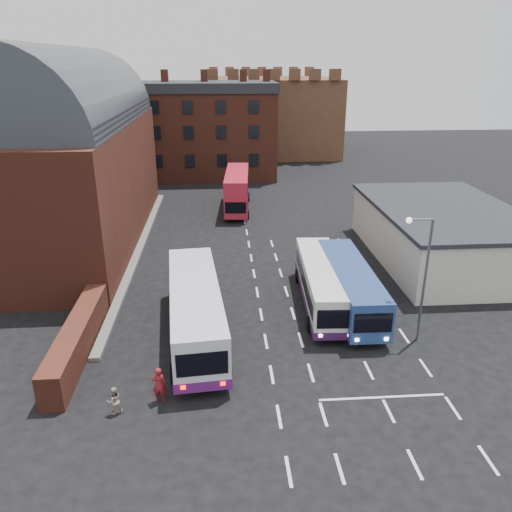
{
  "coord_description": "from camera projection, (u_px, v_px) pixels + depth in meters",
  "views": [
    {
      "loc": [
        -2.35,
        -21.92,
        14.82
      ],
      "look_at": [
        0.0,
        10.0,
        2.2
      ],
      "focal_mm": 35.0,
      "sensor_mm": 36.0,
      "label": 1
    }
  ],
  "objects": [
    {
      "name": "forecourt_wall",
      "position": [
        78.0,
        338.0,
        26.77
      ],
      "size": [
        1.2,
        10.0,
        1.8
      ],
      "primitive_type": "cube",
      "color": "#602B1E",
      "rests_on": "ground"
    },
    {
      "name": "ground",
      "position": [
        270.0,
        365.0,
        25.94
      ],
      "size": [
        180.0,
        180.0,
        0.0
      ],
      "primitive_type": "plane",
      "color": "black"
    },
    {
      "name": "brick_terrace",
      "position": [
        191.0,
        135.0,
        66.19
      ],
      "size": [
        22.0,
        10.0,
        11.0
      ],
      "primitive_type": "cube",
      "color": "brown",
      "rests_on": "ground"
    },
    {
      "name": "street_lamp",
      "position": [
        422.0,
        269.0,
        26.77
      ],
      "size": [
        1.48,
        0.32,
        7.25
      ],
      "rotation": [
        0.0,
        0.0,
        -0.05
      ],
      "color": "#54555B",
      "rests_on": "ground"
    },
    {
      "name": "bus_white_inbound",
      "position": [
        322.0,
        282.0,
        31.74
      ],
      "size": [
        3.02,
        10.42,
        2.81
      ],
      "rotation": [
        0.0,
        0.0,
        3.09
      ],
      "color": "silver",
      "rests_on": "ground"
    },
    {
      "name": "castle_keep",
      "position": [
        267.0,
        115.0,
        85.38
      ],
      "size": [
        22.0,
        22.0,
        12.0
      ],
      "primitive_type": "cube",
      "color": "brown",
      "rests_on": "ground"
    },
    {
      "name": "bus_red_double",
      "position": [
        237.0,
        190.0,
        52.1
      ],
      "size": [
        3.06,
        10.2,
        4.03
      ],
      "rotation": [
        0.0,
        0.0,
        3.07
      ],
      "color": "red",
      "rests_on": "ground"
    },
    {
      "name": "pedestrian_beige",
      "position": [
        114.0,
        401.0,
        22.21
      ],
      "size": [
        0.81,
        0.74,
        1.35
      ],
      "primitive_type": "imported",
      "rotation": [
        0.0,
        0.0,
        3.58
      ],
      "color": "tan",
      "rests_on": "ground"
    },
    {
      "name": "cream_building",
      "position": [
        442.0,
        233.0,
        39.16
      ],
      "size": [
        10.4,
        16.4,
        4.25
      ],
      "color": "beige",
      "rests_on": "ground"
    },
    {
      "name": "pedestrian_red",
      "position": [
        159.0,
        385.0,
        22.91
      ],
      "size": [
        0.68,
        0.46,
        1.82
      ],
      "primitive_type": "imported",
      "rotation": [
        0.0,
        0.0,
        3.11
      ],
      "color": "maroon",
      "rests_on": "ground"
    },
    {
      "name": "bus_white_outbound",
      "position": [
        195.0,
        307.0,
        27.94
      ],
      "size": [
        3.79,
        12.0,
        3.22
      ],
      "rotation": [
        0.0,
        0.0,
        0.09
      ],
      "color": "silver",
      "rests_on": "ground"
    },
    {
      "name": "bus_blue",
      "position": [
        350.0,
        284.0,
        31.35
      ],
      "size": [
        2.72,
        10.4,
        2.83
      ],
      "rotation": [
        0.0,
        0.0,
        3.13
      ],
      "color": "navy",
      "rests_on": "ground"
    },
    {
      "name": "railway_station",
      "position": [
        61.0,
        152.0,
        41.56
      ],
      "size": [
        12.0,
        28.0,
        16.0
      ],
      "color": "#602B1E",
      "rests_on": "ground"
    }
  ]
}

